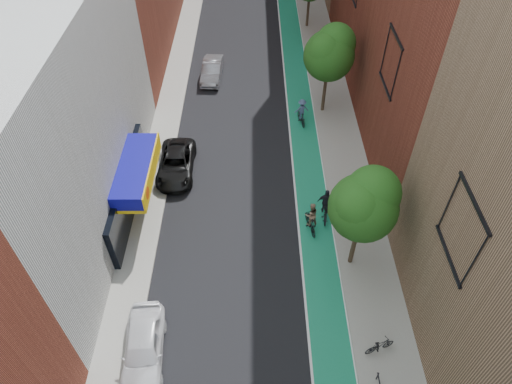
{
  "coord_description": "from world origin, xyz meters",
  "views": [
    {
      "loc": [
        0.44,
        -4.63,
        20.29
      ],
      "look_at": [
        0.54,
        13.92,
        1.5
      ],
      "focal_mm": 32.0,
      "sensor_mm": 36.0,
      "label": 1
    }
  ],
  "objects_px": {
    "cyclist_lane_far": "(302,113)",
    "parked_car_silver": "(212,70)",
    "parked_car_black": "(176,164)",
    "cyclist_lane_mid": "(326,207)",
    "cyclist_lane_near": "(311,219)",
    "parked_car_white": "(143,348)"
  },
  "relations": [
    {
      "from": "parked_car_silver",
      "to": "parked_car_black",
      "type": "bearing_deg",
      "value": -94.46
    },
    {
      "from": "parked_car_black",
      "to": "cyclist_lane_near",
      "type": "relative_size",
      "value": 2.51
    },
    {
      "from": "parked_car_silver",
      "to": "cyclist_lane_far",
      "type": "relative_size",
      "value": 2.2
    },
    {
      "from": "parked_car_silver",
      "to": "cyclist_lane_far",
      "type": "xyz_separation_m",
      "value": [
        6.88,
        -6.23,
        0.16
      ]
    },
    {
      "from": "parked_car_silver",
      "to": "cyclist_lane_near",
      "type": "height_order",
      "value": "cyclist_lane_near"
    },
    {
      "from": "cyclist_lane_near",
      "to": "parked_car_white",
      "type": "bearing_deg",
      "value": 29.91
    },
    {
      "from": "parked_car_silver",
      "to": "cyclist_lane_far",
      "type": "bearing_deg",
      "value": -38.69
    },
    {
      "from": "cyclist_lane_mid",
      "to": "cyclist_lane_far",
      "type": "height_order",
      "value": "cyclist_lane_mid"
    },
    {
      "from": "cyclist_lane_far",
      "to": "parked_car_silver",
      "type": "bearing_deg",
      "value": -55.48
    },
    {
      "from": "cyclist_lane_near",
      "to": "parked_car_silver",
      "type": "bearing_deg",
      "value": -80.72
    },
    {
      "from": "cyclist_lane_far",
      "to": "parked_car_black",
      "type": "bearing_deg",
      "value": 18.51
    },
    {
      "from": "cyclist_lane_mid",
      "to": "cyclist_lane_far",
      "type": "xyz_separation_m",
      "value": [
        -0.71,
        9.22,
        0.1
      ]
    },
    {
      "from": "cyclist_lane_far",
      "to": "parked_car_white",
      "type": "bearing_deg",
      "value": 51.16
    },
    {
      "from": "parked_car_black",
      "to": "cyclist_lane_mid",
      "type": "relative_size",
      "value": 2.35
    },
    {
      "from": "cyclist_lane_near",
      "to": "cyclist_lane_far",
      "type": "bearing_deg",
      "value": -104.14
    },
    {
      "from": "parked_car_black",
      "to": "cyclist_lane_mid",
      "type": "height_order",
      "value": "cyclist_lane_mid"
    },
    {
      "from": "parked_car_silver",
      "to": "cyclist_lane_near",
      "type": "relative_size",
      "value": 2.21
    },
    {
      "from": "parked_car_white",
      "to": "cyclist_lane_near",
      "type": "relative_size",
      "value": 2.3
    },
    {
      "from": "cyclist_lane_far",
      "to": "cyclist_lane_near",
      "type": "bearing_deg",
      "value": 75.34
    },
    {
      "from": "parked_car_white",
      "to": "cyclist_lane_mid",
      "type": "relative_size",
      "value": 2.16
    },
    {
      "from": "parked_car_black",
      "to": "cyclist_lane_far",
      "type": "height_order",
      "value": "cyclist_lane_far"
    },
    {
      "from": "cyclist_lane_mid",
      "to": "cyclist_lane_far",
      "type": "distance_m",
      "value": 9.25
    }
  ]
}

